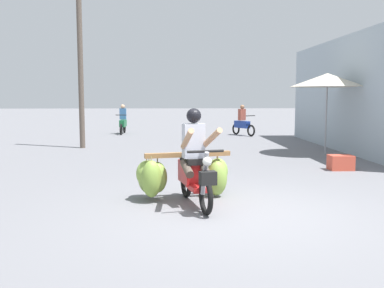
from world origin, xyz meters
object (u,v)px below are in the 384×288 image
object	(u,v)px
utility_pole	(80,49)
motorbike_main_loaded	(182,171)
motorbike_distant_ahead_left	(123,122)
market_umbrella_near_shop	(327,80)
motorbike_distant_ahead_right	(242,123)
produce_crate	(341,163)

from	to	relation	value
utility_pole	motorbike_main_loaded	bearing A→B (deg)	-67.74
motorbike_distant_ahead_left	utility_pole	distance (m)	6.44
motorbike_distant_ahead_left	market_umbrella_near_shop	xyz separation A→B (m)	(7.00, -7.88, 1.69)
market_umbrella_near_shop	motorbike_distant_ahead_right	bearing A→B (deg)	102.06
produce_crate	utility_pole	bearing A→B (deg)	145.37
market_umbrella_near_shop	produce_crate	bearing A→B (deg)	-102.54
produce_crate	utility_pole	world-z (taller)	utility_pole
motorbike_main_loaded	produce_crate	world-z (taller)	motorbike_main_loaded
motorbike_main_loaded	motorbike_distant_ahead_left	distance (m)	13.86
motorbike_distant_ahead_right	market_umbrella_near_shop	world-z (taller)	market_umbrella_near_shop
motorbike_distant_ahead_right	produce_crate	xyz separation A→B (m)	(0.82, -9.56, -0.39)
motorbike_distant_ahead_right	motorbike_main_loaded	bearing A→B (deg)	-103.94
market_umbrella_near_shop	produce_crate	size ratio (longest dim) A/B	4.41
motorbike_distant_ahead_right	utility_pole	xyz separation A→B (m)	(-6.34, -4.62, 2.81)
utility_pole	market_umbrella_near_shop	bearing A→B (deg)	-15.29
motorbike_main_loaded	motorbike_distant_ahead_right	world-z (taller)	motorbike_main_loaded
motorbike_distant_ahead_right	produce_crate	bearing A→B (deg)	-85.13
market_umbrella_near_shop	utility_pole	xyz separation A→B (m)	(-7.78, 2.13, 1.12)
motorbike_distant_ahead_left	produce_crate	distance (m)	12.45
motorbike_distant_ahead_left	utility_pole	xyz separation A→B (m)	(-0.78, -5.75, 2.81)
market_umbrella_near_shop	utility_pole	bearing A→B (deg)	164.71
motorbike_distant_ahead_left	market_umbrella_near_shop	size ratio (longest dim) A/B	0.66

